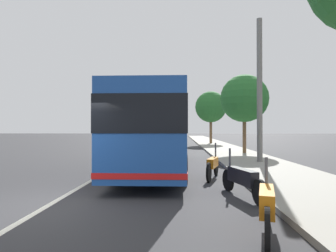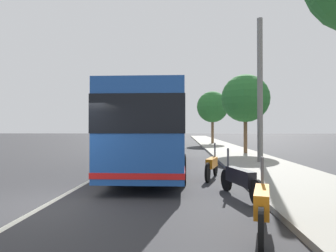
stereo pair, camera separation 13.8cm
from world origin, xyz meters
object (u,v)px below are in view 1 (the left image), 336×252
car_oncoming (148,135)px  utility_pole (260,91)px  coach_bus (157,129)px  roadside_tree_mid_block (244,99)px  motorcycle_by_tree (267,206)px  car_far_distant (169,142)px  motorcycle_far_end (242,179)px  motorcycle_angled (213,165)px  roadside_tree_far_block (211,107)px

car_oncoming → utility_pole: bearing=14.0°
coach_bus → roadside_tree_mid_block: size_ratio=2.05×
motorcycle_by_tree → car_far_distant: size_ratio=0.47×
coach_bus → car_far_distant: 12.13m
motorcycle_far_end → motorcycle_angled: (2.92, 0.44, -0.00)m
coach_bus → roadside_tree_far_block: bearing=-12.6°
car_oncoming → motorcycle_far_end: bearing=8.2°
coach_bus → motorcycle_angled: bearing=-138.1°
car_far_distant → utility_pole: (-10.18, -5.04, 3.07)m
coach_bus → car_oncoming: (37.04, 4.50, -1.13)m
motorcycle_by_tree → roadside_tree_mid_block: bearing=4.9°
motorcycle_far_end → utility_pole: 8.40m
coach_bus → motorcycle_far_end: size_ratio=5.01×
coach_bus → roadside_tree_far_block: (21.09, -4.69, 2.59)m
roadside_tree_mid_block → utility_pole: size_ratio=0.75×
motorcycle_angled → coach_bus: bearing=58.1°
roadside_tree_mid_block → roadside_tree_far_block: roadside_tree_far_block is taller
motorcycle_far_end → roadside_tree_mid_block: roadside_tree_mid_block is taller
motorcycle_by_tree → car_far_distant: car_far_distant is taller
motorcycle_far_end → roadside_tree_far_block: (26.52, -1.99, 3.93)m
motorcycle_by_tree → car_oncoming: bearing=24.9°
car_oncoming → roadside_tree_far_block: 18.78m
car_far_distant → roadside_tree_mid_block: roadside_tree_mid_block is taller
motorcycle_by_tree → roadside_tree_far_block: size_ratio=0.33×
motorcycle_far_end → utility_pole: size_ratio=0.31×
roadside_tree_mid_block → motorcycle_angled: bearing=161.3°
car_oncoming → roadside_tree_mid_block: 31.54m
utility_pole → roadside_tree_far_block: bearing=1.4°
motorcycle_by_tree → roadside_tree_far_block: roadside_tree_far_block is taller
coach_bus → motorcycle_by_tree: bearing=-162.5°
motorcycle_by_tree → utility_pole: bearing=1.4°
motorcycle_angled → utility_pole: (4.40, -2.91, 3.29)m
motorcycle_far_end → car_far_distant: bearing=-7.2°
roadside_tree_mid_block → car_oncoming: bearing=18.7°
motorcycle_by_tree → car_far_distant: (20.14, 2.44, 0.21)m
car_far_distant → roadside_tree_far_block: roadside_tree_far_block is taller
motorcycle_angled → utility_pole: bearing=-17.3°
motorcycle_by_tree → utility_pole: utility_pole is taller
car_far_distant → utility_pole: utility_pole is taller
car_far_distant → motorcycle_by_tree: bearing=-170.9°
motorcycle_far_end → car_far_distant: 17.69m
motorcycle_far_end → utility_pole: bearing=-34.1°
car_far_distant → car_oncoming: 25.39m
coach_bus → car_oncoming: bearing=6.8°
motorcycle_angled → motorcycle_by_tree: bearing=-160.7°
car_oncoming → utility_pole: 36.57m
motorcycle_angled → car_far_distant: car_far_distant is taller
roadside_tree_mid_block → utility_pole: utility_pole is taller
motorcycle_by_tree → utility_pole: size_ratio=0.27×
motorcycle_angled → car_oncoming: size_ratio=0.54×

